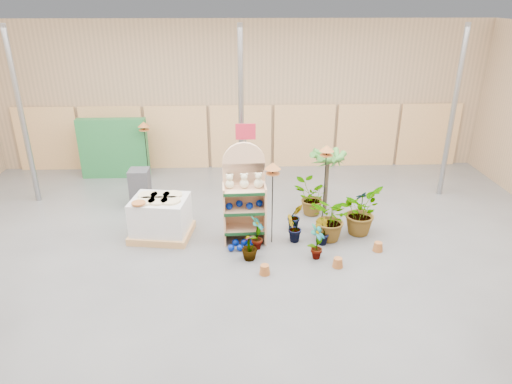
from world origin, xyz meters
TOP-DOWN VIEW (x-y plane):
  - room at (0.00, 0.91)m, footprint 15.20×12.10m
  - display_shelf at (0.03, 1.22)m, footprint 0.95×0.62m
  - teddy_bears at (0.05, 1.12)m, footprint 0.82×0.21m
  - gazing_balls_shelf at (0.03, 1.10)m, footprint 0.82×0.28m
  - gazing_balls_floor at (-0.03, 0.73)m, footprint 0.63×0.39m
  - pallet_stack at (-1.86, 1.36)m, footprint 1.46×1.28m
  - charcoal_planters at (-2.65, 3.06)m, footprint 0.50×0.50m
  - trellis_stock at (-3.80, 5.20)m, footprint 2.00×0.30m
  - offer_sign at (0.10, 2.98)m, footprint 0.50×0.08m
  - bird_table_front at (0.63, 0.97)m, footprint 0.34×0.34m
  - bird_table_right at (1.94, 1.94)m, footprint 0.34×0.34m
  - bird_table_back at (-2.77, 4.81)m, footprint 0.34×0.34m
  - palm at (2.13, 2.64)m, footprint 0.70×0.70m
  - potted_plant_0 at (0.29, 0.69)m, footprint 0.35×0.46m
  - potted_plant_1 at (1.12, 0.97)m, footprint 0.48×0.47m
  - potted_plant_2 at (1.97, 1.02)m, footprint 1.22×1.25m
  - potted_plant_4 at (2.92, 2.08)m, footprint 0.45×0.35m
  - potted_plant_5 at (1.22, 1.58)m, footprint 0.42×0.36m
  - potted_plant_6 at (1.70, 2.34)m, footprint 0.83×0.72m
  - potted_plant_7 at (0.11, 0.27)m, footprint 0.47×0.47m
  - potted_plant_8 at (1.51, 0.24)m, footprint 0.47×0.50m
  - potted_plant_9 at (1.73, 0.85)m, footprint 0.42×0.42m
  - potted_plant_10 at (2.67, 1.36)m, footprint 1.24×1.29m

SIDE VIEW (x-z plane):
  - gazing_balls_floor at x=-0.03m, z-range 0.00..0.15m
  - potted_plant_7 at x=0.11m, z-range 0.00..0.59m
  - potted_plant_9 at x=1.73m, z-range 0.00..0.60m
  - potted_plant_5 at x=1.22m, z-range 0.00..0.66m
  - potted_plant_1 at x=1.12m, z-range 0.00..0.68m
  - potted_plant_4 at x=2.92m, z-range 0.00..0.75m
  - potted_plant_8 at x=1.51m, z-range 0.00..0.79m
  - potted_plant_0 at x=0.29m, z-range 0.00..0.79m
  - potted_plant_6 at x=1.70m, z-range 0.00..0.92m
  - pallet_stack at x=-1.86m, z-range -0.01..0.96m
  - charcoal_planters at x=-2.65m, z-range 0.00..1.00m
  - potted_plant_2 at x=1.97m, z-range 0.00..1.05m
  - potted_plant_10 at x=2.67m, z-range 0.00..1.10m
  - gazing_balls_shelf at x=0.03m, z-range 0.80..0.95m
  - trellis_stock at x=-3.80m, z-range 0.00..1.80m
  - display_shelf at x=0.03m, z-range -0.10..2.13m
  - teddy_bears at x=0.05m, z-range 1.24..1.58m
  - palm at x=2.13m, z-range 0.58..2.26m
  - offer_sign at x=0.10m, z-range 0.47..2.67m
  - bird_table_back at x=-2.77m, z-range 0.77..2.57m
  - bird_table_front at x=0.63m, z-range 0.81..2.69m
  - bird_table_right at x=1.94m, z-range 0.83..2.78m
  - room at x=0.00m, z-range -0.14..4.56m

